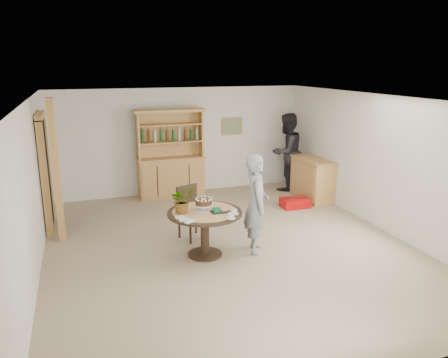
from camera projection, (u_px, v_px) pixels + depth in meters
The scene contains 17 objects.
ground at pixel (229, 246), 7.49m from camera, with size 7.00×7.00×0.00m, color tan.
room_shell at pixel (229, 146), 7.05m from camera, with size 6.04×7.04×2.52m.
doorway at pixel (45, 171), 8.13m from camera, with size 0.13×1.10×2.18m.
pine_post at pixel (56, 172), 7.43m from camera, with size 0.12×0.12×2.50m, color tan.
hutch at pixel (171, 167), 10.19m from camera, with size 1.62×0.54×2.04m.
sideboard at pixel (312, 178), 10.05m from camera, with size 0.54×1.26×0.94m.
dining_table at pixel (205, 220), 7.00m from camera, with size 1.20×1.20×0.76m.
dining_chair at pixel (190, 209), 7.76m from camera, with size 0.54×0.54×0.95m.
birthday_cake at pixel (204, 203), 6.97m from camera, with size 0.30×0.30×0.20m.
flower_vase at pixel (182, 200), 6.84m from camera, with size 0.38×0.33×0.42m, color #3F7233.
gift_tray at pixel (220, 211), 6.90m from camera, with size 0.30×0.20×0.08m.
coffee_cup_a at pixel (234, 212), 6.81m from camera, with size 0.15×0.15×0.09m.
coffee_cup_b at pixel (231, 216), 6.62m from camera, with size 0.15×0.15×0.08m.
napkins at pixel (184, 219), 6.54m from camera, with size 0.24×0.33×0.03m.
teen_boy at pixel (256, 204), 7.11m from camera, with size 0.60×0.39×1.65m, color gray.
adult_person at pixel (287, 152), 10.65m from camera, with size 0.92×0.72×1.89m, color black.
red_suitcase at pixel (295, 203), 9.51m from camera, with size 0.61×0.41×0.21m.
Camera 1 is at (-2.30, -6.55, 3.04)m, focal length 35.00 mm.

